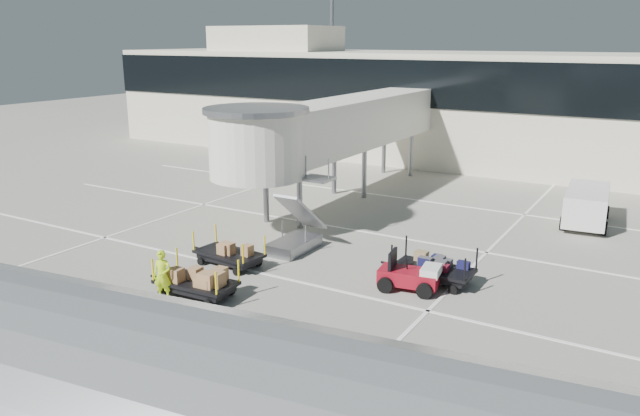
# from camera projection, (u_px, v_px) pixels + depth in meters

# --- Properties ---
(ground) EXTENTS (140.00, 140.00, 0.00)m
(ground) POSITION_uv_depth(u_px,v_px,m) (251.00, 296.00, 22.60)
(ground) COLOR #B3AFA0
(ground) RESTS_ON ground
(lane_markings) EXTENTS (40.00, 30.00, 0.02)m
(lane_markings) POSITION_uv_depth(u_px,v_px,m) (354.00, 228.00, 30.68)
(lane_markings) COLOR white
(lane_markings) RESTS_ON ground
(terminal) EXTENTS (64.00, 12.11, 15.20)m
(terminal) POSITION_uv_depth(u_px,v_px,m) (486.00, 106.00, 46.55)
(terminal) COLOR beige
(terminal) RESTS_ON ground
(jet_bridge) EXTENTS (5.70, 20.40, 6.03)m
(jet_bridge) POSITION_uv_depth(u_px,v_px,m) (326.00, 129.00, 33.61)
(jet_bridge) COLOR white
(jet_bridge) RESTS_ON ground
(baggage_tug) EXTENTS (2.36, 1.71, 1.45)m
(baggage_tug) POSITION_uv_depth(u_px,v_px,m) (410.00, 276.00, 23.00)
(baggage_tug) COLOR maroon
(baggage_tug) RESTS_ON ground
(suitcase_cart) EXTENTS (3.71, 1.55, 1.45)m
(suitcase_cart) POSITION_uv_depth(u_px,v_px,m) (436.00, 270.00, 23.68)
(suitcase_cart) COLOR black
(suitcase_cart) RESTS_ON ground
(box_cart_near) EXTENTS (3.65, 1.61, 1.42)m
(box_cart_near) POSITION_uv_depth(u_px,v_px,m) (193.00, 280.00, 22.50)
(box_cart_near) COLOR black
(box_cart_near) RESTS_ON ground
(box_cart_far) EXTENTS (3.58, 1.68, 1.38)m
(box_cart_far) POSITION_uv_depth(u_px,v_px,m) (233.00, 254.00, 25.38)
(box_cart_far) COLOR black
(box_cart_far) RESTS_ON ground
(ground_worker) EXTENTS (0.78, 0.64, 1.84)m
(ground_worker) POSITION_uv_depth(u_px,v_px,m) (162.00, 275.00, 22.05)
(ground_worker) COLOR #AED716
(ground_worker) RESTS_ON ground
(minivan) EXTENTS (2.43, 4.89, 1.80)m
(minivan) POSITION_uv_depth(u_px,v_px,m) (587.00, 203.00, 31.17)
(minivan) COLOR white
(minivan) RESTS_ON ground
(belt_loader) EXTENTS (3.90, 2.47, 1.76)m
(belt_loader) POSITION_uv_depth(u_px,v_px,m) (284.00, 148.00, 48.93)
(belt_loader) COLOR maroon
(belt_loader) RESTS_ON ground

